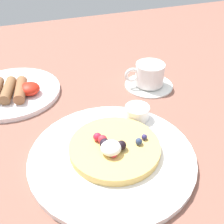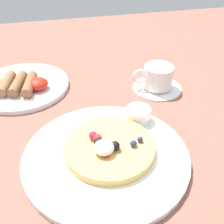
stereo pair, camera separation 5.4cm
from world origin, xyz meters
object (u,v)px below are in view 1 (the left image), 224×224
pancake_plate (112,157)px  coffee_cup (149,74)px  coffee_saucer (149,85)px  breakfast_plate (12,92)px  syrup_ramekin (137,112)px

pancake_plate → coffee_cup: bearing=49.8°
coffee_saucer → coffee_cup: bearing=172.6°
breakfast_plate → coffee_saucer: (32.75, -8.11, -0.19)cm
coffee_saucer → coffee_cup: size_ratio=1.21×
syrup_ramekin → breakfast_plate: size_ratio=0.22×
pancake_plate → breakfast_plate: size_ratio=1.28×
pancake_plate → coffee_cup: coffee_cup is taller
pancake_plate → breakfast_plate: (-15.13, 28.72, -0.01)cm
pancake_plate → syrup_ramekin: 12.04cm
coffee_saucer → breakfast_plate: bearing=166.1°
coffee_saucer → syrup_ramekin: bearing=-126.1°
syrup_ramekin → coffee_saucer: 15.51cm
syrup_ramekin → breakfast_plate: (-23.71, 20.51, -2.01)cm
pancake_plate → syrup_ramekin: (8.58, 8.21, 2.00)cm
breakfast_plate → coffee_cup: bearing=-13.9°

